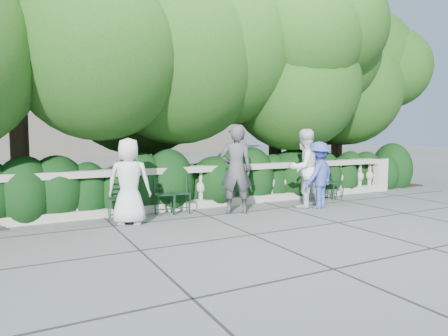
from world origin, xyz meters
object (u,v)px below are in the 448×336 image
chair_f (339,199)px  person_casual_man (304,168)px  person_older_blue (319,175)px  chair_a (166,216)px  chair_b (182,214)px  person_woman_grey (236,170)px  chair_d (326,201)px  person_businessman (129,181)px  chair_c (118,222)px

chair_f → person_casual_man: person_casual_man is taller
person_older_blue → chair_a: bearing=-32.5°
chair_b → person_older_blue: (3.16, -0.79, 0.79)m
chair_b → person_woman_grey: person_woman_grey is taller
person_woman_grey → chair_f: bearing=-150.8°
chair_d → person_woman_grey: 3.09m
chair_b → person_casual_man: 3.12m
chair_f → person_businessman: 5.84m
chair_b → chair_c: (-1.39, -0.09, 0.00)m
chair_a → person_casual_man: bearing=-3.1°
chair_a → person_businessman: (-0.89, -0.40, 0.84)m
chair_d → person_woman_grey: person_woman_grey is taller
chair_d → person_businessman: bearing=-160.9°
person_businessman → person_woman_grey: (2.36, -0.04, 0.13)m
chair_a → chair_c: 1.05m
chair_c → chair_f: (5.93, 0.02, 0.00)m
chair_d → chair_f: (0.49, 0.05, 0.00)m
person_businessman → person_older_blue: 4.42m
person_businessman → person_woman_grey: person_woman_grey is taller
chair_a → person_woman_grey: person_woman_grey is taller
chair_d → chair_b: bearing=-165.5°
chair_c → chair_a: bearing=23.3°
chair_f → person_older_blue: person_older_blue is taller
person_woman_grey → person_casual_man: 1.81m
chair_a → person_casual_man: 3.45m
person_casual_man → person_woman_grey: bearing=-8.9°
chair_d → person_older_blue: 1.36m
chair_b → person_casual_man: bearing=-0.3°
chair_a → person_woman_grey: 1.82m
chair_f → person_casual_man: (-1.61, -0.48, 0.94)m
person_businessman → chair_f: bearing=-153.5°
chair_a → person_businessman: size_ratio=0.50×
person_businessman → person_woman_grey: 2.37m
chair_b → chair_c: same height
chair_f → person_casual_man: size_ratio=0.45×
person_casual_man → chair_d: bearing=-163.9°
chair_c → person_businessman: 0.91m
person_casual_man → chair_f: bearing=-168.4°
chair_b → person_woman_grey: (1.12, -0.42, 0.97)m
person_businessman → person_older_blue: size_ratio=1.07×
chair_a → person_casual_man: person_casual_man is taller
chair_b → person_casual_man: (2.92, -0.54, 0.94)m
chair_c → person_older_blue: person_older_blue is taller
chair_b → chair_f: 4.53m
chair_b → person_older_blue: person_older_blue is taller
chair_f → person_woman_grey: size_ratio=0.43×
chair_c → person_businessman: size_ratio=0.50×
chair_d → person_older_blue: (-0.88, -0.68, 0.79)m
chair_a → chair_c: size_ratio=1.00×
chair_f → person_woman_grey: (-3.41, -0.36, 0.97)m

